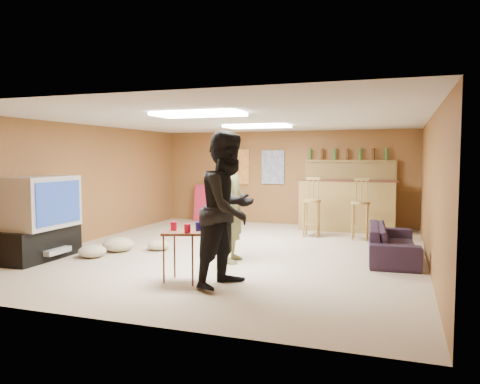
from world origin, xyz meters
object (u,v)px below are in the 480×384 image
(tv_body, at_px, (42,202))
(person_black, at_px, (229,209))
(person_olive, at_px, (233,207))
(sofa, at_px, (393,242))
(bar_counter, at_px, (347,205))
(tray_table, at_px, (183,257))

(tv_body, xyz_separation_m, person_black, (3.24, -0.44, 0.06))
(person_olive, distance_m, person_black, 1.33)
(tv_body, height_order, sofa, tv_body)
(person_black, relative_size, sofa, 1.05)
(tv_body, distance_m, bar_counter, 6.09)
(tv_body, bearing_deg, bar_counter, 47.00)
(sofa, bearing_deg, person_olive, 109.28)
(person_olive, xyz_separation_m, tray_table, (-0.21, -1.28, -0.52))
(tv_body, height_order, person_black, person_black)
(bar_counter, bearing_deg, tv_body, -133.00)
(tv_body, distance_m, person_black, 3.27)
(person_olive, xyz_separation_m, person_black, (0.40, -1.26, 0.11))
(tray_table, bearing_deg, tv_body, 169.94)
(sofa, relative_size, tray_table, 2.78)
(tv_body, xyz_separation_m, person_olive, (2.84, 0.82, -0.06))
(bar_counter, xyz_separation_m, tray_table, (-1.52, -4.92, -0.22))
(tray_table, bearing_deg, person_black, 2.12)
(tray_table, bearing_deg, sofa, 42.01)
(person_olive, height_order, tray_table, person_olive)
(bar_counter, height_order, person_olive, person_olive)
(person_black, distance_m, sofa, 3.02)
(tray_table, bearing_deg, bar_counter, 72.82)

